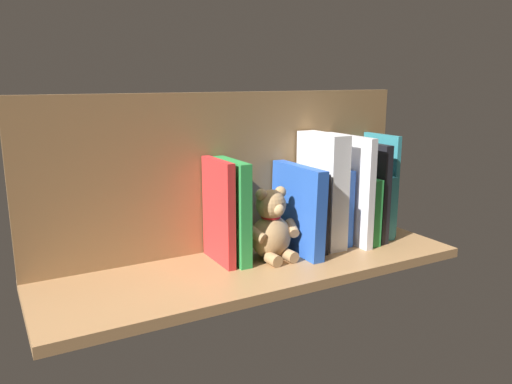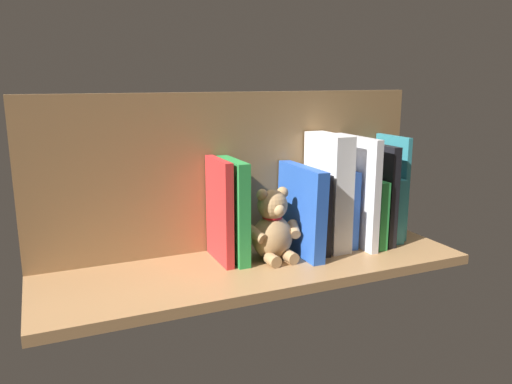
% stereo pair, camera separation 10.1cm
% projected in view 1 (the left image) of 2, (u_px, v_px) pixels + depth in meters
% --- Properties ---
extents(ground_plane, '(0.95, 0.30, 0.02)m').
position_uv_depth(ground_plane, '(256.00, 268.00, 1.13)').
color(ground_plane, '#A87A4C').
extents(shelf_back_panel, '(0.95, 0.02, 0.37)m').
position_uv_depth(shelf_back_panel, '(230.00, 172.00, 1.20)').
color(shelf_back_panel, olive).
rests_on(shelf_back_panel, ground_plane).
extents(book_0, '(0.01, 0.13, 0.26)m').
position_uv_depth(book_0, '(380.00, 184.00, 1.33)').
color(book_0, teal).
rests_on(book_0, ground_plane).
extents(book_1, '(0.03, 0.15, 0.16)m').
position_uv_depth(book_1, '(373.00, 204.00, 1.32)').
color(book_1, teal).
rests_on(book_1, ground_plane).
extents(book_2, '(0.02, 0.16, 0.24)m').
position_uv_depth(book_2, '(365.00, 190.00, 1.29)').
color(book_2, black).
rests_on(book_2, ground_plane).
extents(book_3, '(0.02, 0.17, 0.17)m').
position_uv_depth(book_3, '(356.00, 207.00, 1.28)').
color(book_3, green).
rests_on(book_3, ground_plane).
extents(book_4, '(0.02, 0.18, 0.27)m').
position_uv_depth(book_4, '(348.00, 189.00, 1.25)').
color(book_4, silver).
rests_on(book_4, ground_plane).
extents(book_5, '(0.02, 0.14, 0.19)m').
position_uv_depth(book_5, '(334.00, 204.00, 1.27)').
color(book_5, blue).
rests_on(book_5, ground_plane).
extents(dictionary_thick_white, '(0.05, 0.15, 0.27)m').
position_uv_depth(dictionary_thick_white, '(322.00, 190.00, 1.23)').
color(dictionary_thick_white, white).
rests_on(dictionary_thick_white, ground_plane).
extents(book_6, '(0.02, 0.15, 0.19)m').
position_uv_depth(book_6, '(306.00, 209.00, 1.22)').
color(book_6, black).
rests_on(book_6, ground_plane).
extents(book_7, '(0.04, 0.19, 0.21)m').
position_uv_depth(book_7, '(298.00, 209.00, 1.18)').
color(book_7, blue).
rests_on(book_7, ground_plane).
extents(teddy_bear, '(0.13, 0.11, 0.16)m').
position_uv_depth(teddy_bear, '(271.00, 228.00, 1.14)').
color(teddy_bear, tan).
rests_on(teddy_bear, ground_plane).
extents(book_8, '(0.03, 0.14, 0.23)m').
position_uv_depth(book_8, '(232.00, 211.00, 1.12)').
color(book_8, green).
rests_on(book_8, ground_plane).
extents(book_9, '(0.02, 0.13, 0.23)m').
position_uv_depth(book_9, '(219.00, 212.00, 1.11)').
color(book_9, red).
rests_on(book_9, ground_plane).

